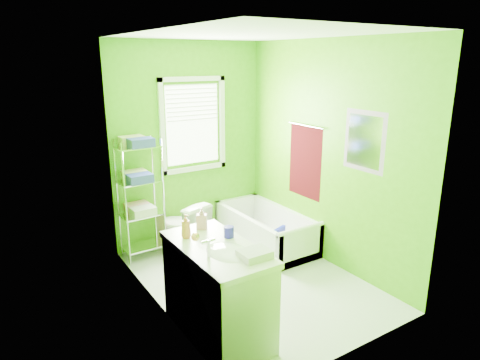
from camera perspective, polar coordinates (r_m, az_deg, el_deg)
ground at (r=4.89m, az=1.46°, el=-13.17°), size 2.90×2.90×0.00m
room_envelope at (r=4.35m, az=1.61°, el=4.91°), size 2.14×2.94×2.62m
window at (r=5.58m, az=-6.29°, el=7.97°), size 0.92×0.05×1.22m
door at (r=3.19m, az=-3.88°, el=-9.69°), size 0.09×0.80×2.00m
right_wall_decor at (r=5.03m, az=11.52°, el=3.46°), size 0.04×1.48×1.17m
bathtub at (r=5.68m, az=3.59°, el=-7.16°), size 0.69×1.48×0.48m
toilet at (r=5.39m, az=-7.65°, el=-6.33°), size 0.57×0.77×0.70m
vanity at (r=3.85m, az=-2.97°, el=-14.15°), size 0.58×1.12×1.07m
wire_shelf_unit at (r=5.23m, az=-13.18°, el=-0.78°), size 0.51×0.41×1.50m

